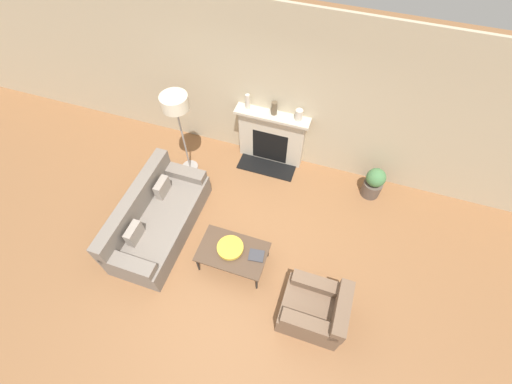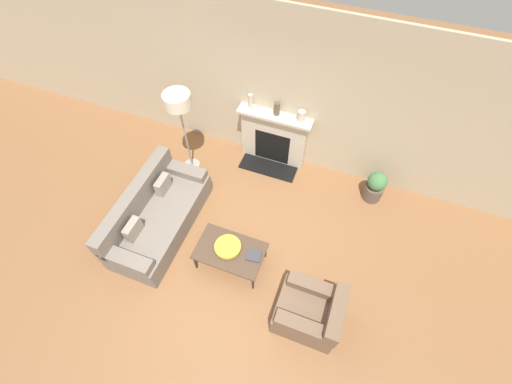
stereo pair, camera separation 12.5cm
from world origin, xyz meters
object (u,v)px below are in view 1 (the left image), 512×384
at_px(mantel_vase_left, 248,101).
at_px(potted_plant, 374,183).
at_px(armchair_near, 315,310).
at_px(mantel_vase_center_left, 274,108).
at_px(coffee_table, 233,252).
at_px(fireplace, 271,138).
at_px(floor_lamp, 176,108).
at_px(bowl, 230,248).
at_px(couch, 157,219).
at_px(mantel_vase_center_right, 299,115).
at_px(book, 256,255).

height_order(mantel_vase_left, potted_plant, mantel_vase_left).
height_order(armchair_near, mantel_vase_center_left, mantel_vase_center_left).
relative_size(coffee_table, mantel_vase_left, 3.68).
xyz_separation_m(fireplace, mantel_vase_left, (-0.45, 0.01, 0.71)).
relative_size(floor_lamp, potted_plant, 2.73).
height_order(coffee_table, mantel_vase_center_left, mantel_vase_center_left).
height_order(bowl, mantel_vase_left, mantel_vase_left).
distance_m(fireplace, mantel_vase_center_left, 0.69).
bearing_deg(mantel_vase_center_left, floor_lamp, -152.27).
relative_size(fireplace, couch, 0.66).
distance_m(coffee_table, floor_lamp, 2.42).
relative_size(floor_lamp, mantel_vase_center_right, 8.73).
bearing_deg(mantel_vase_left, bowl, -77.45).
bearing_deg(potted_plant, couch, -150.24).
height_order(fireplace, mantel_vase_center_left, mantel_vase_center_left).
bearing_deg(armchair_near, potted_plant, 168.90).
bearing_deg(book, potted_plant, 45.65).
distance_m(fireplace, bowl, 2.28).
height_order(couch, bowl, couch).
xyz_separation_m(couch, bowl, (1.35, -0.17, 0.14)).
bearing_deg(bowl, fireplace, 91.45).
xyz_separation_m(coffee_table, mantel_vase_center_right, (0.35, 2.31, 0.83)).
height_order(armchair_near, book, armchair_near).
height_order(fireplace, potted_plant, fireplace).
height_order(bowl, floor_lamp, floor_lamp).
bearing_deg(couch, mantel_vase_center_left, -31.64).
xyz_separation_m(bowl, potted_plant, (1.89, 2.02, -0.14)).
xyz_separation_m(armchair_near, book, (-1.01, 0.46, 0.12)).
relative_size(coffee_table, book, 4.16).
xyz_separation_m(bowl, mantel_vase_left, (-0.51, 2.29, 0.80)).
height_order(coffee_table, mantel_vase_center_right, mantel_vase_center_right).
bearing_deg(fireplace, couch, -121.44).
xyz_separation_m(armchair_near, mantel_vase_center_left, (-1.45, 2.74, 0.93)).
xyz_separation_m(coffee_table, mantel_vase_center_left, (-0.08, 2.31, 0.86)).
distance_m(coffee_table, bowl, 0.09).
xyz_separation_m(couch, book, (1.75, -0.15, 0.11)).
relative_size(armchair_near, mantel_vase_left, 3.07).
relative_size(mantel_vase_center_left, potted_plant, 0.39).
bearing_deg(bowl, armchair_near, -17.45).
height_order(floor_lamp, mantel_vase_left, floor_lamp).
bearing_deg(fireplace, bowl, -88.55).
relative_size(fireplace, mantel_vase_center_right, 6.86).
bearing_deg(potted_plant, coffee_table, -132.20).
relative_size(bowl, mantel_vase_center_left, 1.63).
bearing_deg(mantel_vase_left, armchair_near, -54.93).
distance_m(armchair_near, coffee_table, 1.43).
xyz_separation_m(fireplace, mantel_vase_center_right, (0.45, 0.01, 0.66)).
bearing_deg(floor_lamp, book, -39.69).
distance_m(armchair_near, book, 1.12).
height_order(coffee_table, bowl, bowl).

